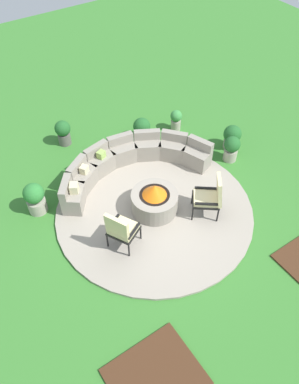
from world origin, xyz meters
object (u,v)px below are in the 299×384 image
potted_plant_3 (63,132)px  potted_plant_5 (142,128)px  potted_plant_0 (35,198)px  fire_pit (154,200)px  potted_plant_4 (176,119)px  potted_plant_1 (232,148)px  lounge_chair_front_right (211,196)px  curved_stone_bench (129,162)px  lounge_chair_front_left (121,229)px  potted_plant_2 (232,136)px

potted_plant_3 → potted_plant_5: 2.12m
potted_plant_0 → potted_plant_5: potted_plant_0 is taller
potted_plant_3 → potted_plant_5: bearing=-28.1°
fire_pit → potted_plant_4: (2.24, 2.19, -0.02)m
potted_plant_3 → potted_plant_4: bearing=-22.3°
potted_plant_0 → potted_plant_4: size_ratio=1.30×
potted_plant_5 → potted_plant_4: bearing=-10.4°
potted_plant_1 → potted_plant_4: potted_plant_1 is taller
lounge_chair_front_right → potted_plant_1: lounge_chair_front_right is taller
potted_plant_4 → potted_plant_5: bearing=169.6°
lounge_chair_front_right → potted_plant_0: 3.92m
fire_pit → lounge_chair_front_right: bearing=-38.5°
potted_plant_3 → potted_plant_4: (2.90, -1.19, -0.05)m
lounge_chair_front_right → potted_plant_1: 2.04m
curved_stone_bench → potted_plant_3: (-0.85, 1.97, 0.04)m
curved_stone_bench → potted_plant_1: bearing=-23.2°
potted_plant_1 → curved_stone_bench: bearing=156.8°
potted_plant_4 → potted_plant_5: (-1.03, 0.19, 0.01)m
lounge_chair_front_left → potted_plant_1: size_ratio=1.53×
potted_plant_0 → potted_plant_3: 2.44m
lounge_chair_front_left → potted_plant_0: (-1.08, 1.97, -0.20)m
potted_plant_2 → potted_plant_3: size_ratio=0.95×
lounge_chair_front_right → potted_plant_2: 2.54m
potted_plant_1 → potted_plant_3: potted_plant_3 is taller
potted_plant_2 → potted_plant_4: 1.65m
lounge_chair_front_left → curved_stone_bench: bearing=116.3°
curved_stone_bench → potted_plant_2: bearing=-13.7°
potted_plant_4 → potted_plant_5: potted_plant_5 is taller
lounge_chair_front_left → potted_plant_0: size_ratio=1.36×
potted_plant_0 → potted_plant_2: (5.23, -0.78, -0.05)m
fire_pit → potted_plant_1: (2.65, 0.36, 0.03)m
lounge_chair_front_right → potted_plant_0: lounge_chair_front_right is taller
potted_plant_1 → potted_plant_0: bearing=166.7°
lounge_chair_front_right → potted_plant_4: lounge_chair_front_right is taller
lounge_chair_front_left → potted_plant_4: (3.38, 2.65, -0.28)m
curved_stone_bench → lounge_chair_front_left: size_ratio=3.55×
curved_stone_bench → potted_plant_2: (2.81, -0.69, 0.01)m
potted_plant_0 → potted_plant_3: (1.56, 1.87, -0.03)m
lounge_chair_front_right → potted_plant_4: 3.23m
fire_pit → potted_plant_1: fire_pit is taller
potted_plant_3 → potted_plant_5: (1.87, -1.00, -0.04)m
potted_plant_0 → potted_plant_1: size_ratio=1.13×
fire_pit → potted_plant_4: size_ratio=1.71×
curved_stone_bench → lounge_chair_front_right: (0.77, -2.18, 0.25)m
fire_pit → potted_plant_1: 2.67m
curved_stone_bench → lounge_chair_front_left: 2.31m
fire_pit → potted_plant_3: size_ratio=1.48×
fire_pit → curved_stone_bench: 1.42m
potted_plant_3 → potted_plant_1: bearing=-42.4°
lounge_chair_front_right → potted_plant_3: 4.46m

